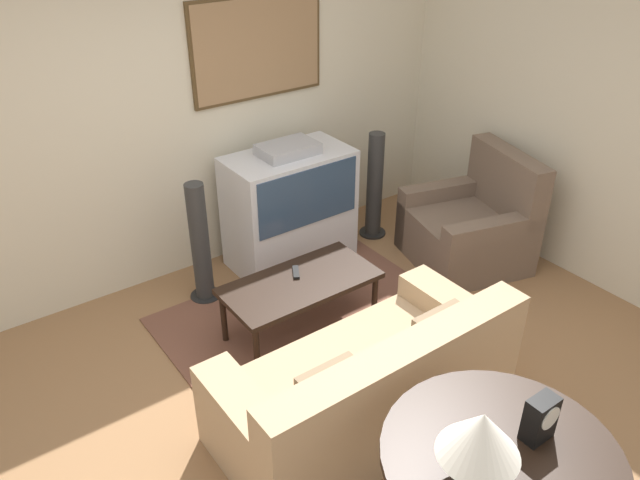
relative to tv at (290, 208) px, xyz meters
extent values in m
plane|color=#8E6642|center=(-0.76, -1.68, -0.52)|extent=(12.00, 12.00, 0.00)
cube|color=beige|center=(-0.76, 0.45, 0.83)|extent=(12.00, 0.06, 2.70)
cube|color=#4C381E|center=(0.00, 0.40, 1.27)|extent=(1.19, 0.03, 0.81)
cube|color=#93704C|center=(0.00, 0.39, 1.27)|extent=(1.14, 0.01, 0.76)
cube|color=beige|center=(1.87, -1.68, 0.83)|extent=(0.06, 12.00, 2.70)
cube|color=brown|center=(-0.39, -0.91, -0.51)|extent=(2.13, 1.71, 0.01)
cube|color=silver|center=(0.00, 0.00, -0.29)|extent=(1.06, 0.57, 0.45)
cube|color=silver|center=(0.00, 0.00, 0.21)|extent=(1.06, 0.57, 0.55)
cube|color=#2D425B|center=(0.00, -0.29, 0.21)|extent=(0.95, 0.01, 0.49)
cube|color=#9E9EA3|center=(0.00, 0.00, 0.54)|extent=(0.48, 0.32, 0.09)
cube|color=tan|center=(-0.69, -1.84, -0.31)|extent=(1.84, 0.89, 0.42)
cube|color=tan|center=(-0.68, -2.17, 0.09)|extent=(1.83, 0.23, 0.38)
cube|color=tan|center=(0.11, -1.83, -0.23)|extent=(0.24, 0.88, 0.58)
cube|color=tan|center=(-1.48, -1.84, -0.23)|extent=(0.24, 0.88, 0.58)
cube|color=#7C664D|center=(-0.27, -2.03, 0.07)|extent=(0.36, 0.12, 0.34)
cube|color=#7C664D|center=(-1.10, -2.04, 0.07)|extent=(0.36, 0.12, 0.34)
cube|color=brown|center=(1.23, -0.91, -0.29)|extent=(1.10, 1.12, 0.45)
cube|color=brown|center=(1.57, -1.00, 0.20)|extent=(0.41, 0.93, 0.54)
cube|color=brown|center=(1.33, -0.55, -0.22)|extent=(0.90, 0.39, 0.59)
cube|color=brown|center=(1.13, -1.28, -0.22)|extent=(0.90, 0.39, 0.59)
cube|color=black|center=(-0.51, -0.90, -0.08)|extent=(1.13, 0.56, 0.04)
cylinder|color=black|center=(-1.02, -1.13, -0.31)|extent=(0.04, 0.04, 0.42)
cylinder|color=black|center=(0.01, -1.13, -0.31)|extent=(0.04, 0.04, 0.42)
cylinder|color=black|center=(-1.02, -0.67, -0.31)|extent=(0.04, 0.04, 0.42)
cylinder|color=black|center=(0.01, -0.67, -0.31)|extent=(0.04, 0.04, 0.42)
cylinder|color=black|center=(-0.83, -2.95, 0.26)|extent=(1.07, 1.07, 0.04)
cube|color=black|center=(-0.83, -2.95, 0.20)|extent=(0.91, 0.43, 0.08)
cylinder|color=black|center=(-0.45, -2.89, -0.14)|extent=(0.05, 0.05, 0.76)
cylinder|color=black|center=(-1.04, -2.97, 0.29)|extent=(0.11, 0.11, 0.02)
cylinder|color=black|center=(-1.04, -2.97, 0.47)|extent=(0.02, 0.02, 0.32)
cone|color=white|center=(-1.04, -2.97, 0.57)|extent=(0.34, 0.34, 0.22)
cube|color=black|center=(-0.63, -2.97, 0.40)|extent=(0.15, 0.09, 0.23)
cylinder|color=white|center=(-0.63, -3.02, 0.44)|extent=(0.12, 0.01, 0.12)
cube|color=black|center=(-0.48, -0.81, -0.05)|extent=(0.12, 0.16, 0.02)
cylinder|color=black|center=(-0.89, -0.08, -0.51)|extent=(0.25, 0.25, 0.02)
cylinder|color=#2D2D2D|center=(-0.89, -0.08, -0.01)|extent=(0.15, 0.15, 1.01)
cylinder|color=black|center=(0.89, -0.08, -0.51)|extent=(0.25, 0.25, 0.02)
cylinder|color=#2D2D2D|center=(0.89, -0.08, -0.01)|extent=(0.15, 0.15, 1.01)
camera|label=1|loc=(-2.57, -3.99, 2.47)|focal=35.00mm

